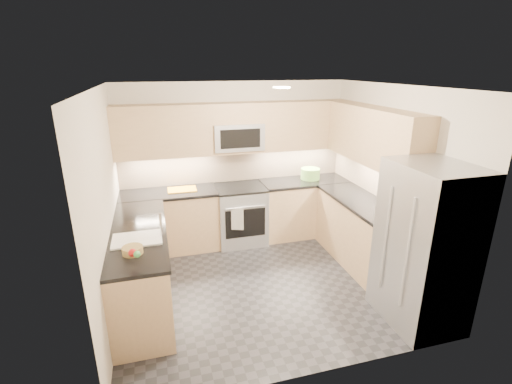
# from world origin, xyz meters

# --- Properties ---
(floor) EXTENTS (3.60, 3.20, 0.00)m
(floor) POSITION_xyz_m (0.00, 0.00, 0.00)
(floor) COLOR black
(floor) RESTS_ON ground
(ceiling) EXTENTS (3.60, 3.20, 0.02)m
(ceiling) POSITION_xyz_m (0.00, 0.00, 2.50)
(ceiling) COLOR beige
(ceiling) RESTS_ON wall_back
(wall_back) EXTENTS (3.60, 0.02, 2.50)m
(wall_back) POSITION_xyz_m (0.00, 1.60, 1.25)
(wall_back) COLOR beige
(wall_back) RESTS_ON floor
(wall_front) EXTENTS (3.60, 0.02, 2.50)m
(wall_front) POSITION_xyz_m (0.00, -1.60, 1.25)
(wall_front) COLOR beige
(wall_front) RESTS_ON floor
(wall_left) EXTENTS (0.02, 3.20, 2.50)m
(wall_left) POSITION_xyz_m (-1.80, 0.00, 1.25)
(wall_left) COLOR beige
(wall_left) RESTS_ON floor
(wall_right) EXTENTS (0.02, 3.20, 2.50)m
(wall_right) POSITION_xyz_m (1.80, 0.00, 1.25)
(wall_right) COLOR beige
(wall_right) RESTS_ON floor
(base_cab_back_left) EXTENTS (1.42, 0.60, 0.90)m
(base_cab_back_left) POSITION_xyz_m (-1.09, 1.30, 0.45)
(base_cab_back_left) COLOR tan
(base_cab_back_left) RESTS_ON floor
(base_cab_back_right) EXTENTS (1.42, 0.60, 0.90)m
(base_cab_back_right) POSITION_xyz_m (1.09, 1.30, 0.45)
(base_cab_back_right) COLOR tan
(base_cab_back_right) RESTS_ON floor
(base_cab_right) EXTENTS (0.60, 1.70, 0.90)m
(base_cab_right) POSITION_xyz_m (1.50, 0.15, 0.45)
(base_cab_right) COLOR tan
(base_cab_right) RESTS_ON floor
(base_cab_peninsula) EXTENTS (0.60, 2.00, 0.90)m
(base_cab_peninsula) POSITION_xyz_m (-1.50, 0.00, 0.45)
(base_cab_peninsula) COLOR tan
(base_cab_peninsula) RESTS_ON floor
(countertop_back_left) EXTENTS (1.42, 0.63, 0.04)m
(countertop_back_left) POSITION_xyz_m (-1.09, 1.30, 0.92)
(countertop_back_left) COLOR black
(countertop_back_left) RESTS_ON base_cab_back_left
(countertop_back_right) EXTENTS (1.42, 0.63, 0.04)m
(countertop_back_right) POSITION_xyz_m (1.09, 1.30, 0.92)
(countertop_back_right) COLOR black
(countertop_back_right) RESTS_ON base_cab_back_right
(countertop_right) EXTENTS (0.63, 1.70, 0.04)m
(countertop_right) POSITION_xyz_m (1.50, 0.15, 0.92)
(countertop_right) COLOR black
(countertop_right) RESTS_ON base_cab_right
(countertop_peninsula) EXTENTS (0.63, 2.00, 0.04)m
(countertop_peninsula) POSITION_xyz_m (-1.50, 0.00, 0.92)
(countertop_peninsula) COLOR black
(countertop_peninsula) RESTS_ON base_cab_peninsula
(upper_cab_back) EXTENTS (3.60, 0.35, 0.75)m
(upper_cab_back) POSITION_xyz_m (0.00, 1.43, 1.83)
(upper_cab_back) COLOR tan
(upper_cab_back) RESTS_ON wall_back
(upper_cab_right) EXTENTS (0.35, 1.95, 0.75)m
(upper_cab_right) POSITION_xyz_m (1.62, 0.28, 1.83)
(upper_cab_right) COLOR tan
(upper_cab_right) RESTS_ON wall_right
(backsplash_back) EXTENTS (3.60, 0.01, 0.51)m
(backsplash_back) POSITION_xyz_m (0.00, 1.60, 1.20)
(backsplash_back) COLOR #C3A88C
(backsplash_back) RESTS_ON wall_back
(backsplash_right) EXTENTS (0.01, 2.30, 0.51)m
(backsplash_right) POSITION_xyz_m (1.80, 0.45, 1.20)
(backsplash_right) COLOR #C3A88C
(backsplash_right) RESTS_ON wall_right
(gas_range) EXTENTS (0.76, 0.65, 0.91)m
(gas_range) POSITION_xyz_m (0.00, 1.28, 0.46)
(gas_range) COLOR #ADB0B5
(gas_range) RESTS_ON floor
(range_cooktop) EXTENTS (0.76, 0.65, 0.03)m
(range_cooktop) POSITION_xyz_m (0.00, 1.28, 0.92)
(range_cooktop) COLOR black
(range_cooktop) RESTS_ON gas_range
(oven_door_glass) EXTENTS (0.62, 0.02, 0.45)m
(oven_door_glass) POSITION_xyz_m (0.00, 0.95, 0.45)
(oven_door_glass) COLOR black
(oven_door_glass) RESTS_ON gas_range
(oven_handle) EXTENTS (0.60, 0.02, 0.02)m
(oven_handle) POSITION_xyz_m (0.00, 0.93, 0.72)
(oven_handle) COLOR #B2B5BA
(oven_handle) RESTS_ON gas_range
(microwave) EXTENTS (0.76, 0.40, 0.40)m
(microwave) POSITION_xyz_m (0.00, 1.40, 1.70)
(microwave) COLOR #A6A8AE
(microwave) RESTS_ON upper_cab_back
(microwave_door) EXTENTS (0.60, 0.01, 0.28)m
(microwave_door) POSITION_xyz_m (0.00, 1.20, 1.70)
(microwave_door) COLOR black
(microwave_door) RESTS_ON microwave
(refrigerator) EXTENTS (0.70, 0.90, 1.80)m
(refrigerator) POSITION_xyz_m (1.45, -1.15, 0.90)
(refrigerator) COLOR #95979C
(refrigerator) RESTS_ON floor
(fridge_handle_left) EXTENTS (0.02, 0.02, 1.20)m
(fridge_handle_left) POSITION_xyz_m (1.08, -1.33, 0.95)
(fridge_handle_left) COLOR #B2B5BA
(fridge_handle_left) RESTS_ON refrigerator
(fridge_handle_right) EXTENTS (0.02, 0.02, 1.20)m
(fridge_handle_right) POSITION_xyz_m (1.08, -0.97, 0.95)
(fridge_handle_right) COLOR #B2B5BA
(fridge_handle_right) RESTS_ON refrigerator
(sink_basin) EXTENTS (0.52, 0.38, 0.16)m
(sink_basin) POSITION_xyz_m (-1.50, -0.25, 0.88)
(sink_basin) COLOR white
(sink_basin) RESTS_ON base_cab_peninsula
(faucet) EXTENTS (0.03, 0.03, 0.28)m
(faucet) POSITION_xyz_m (-1.24, -0.25, 1.08)
(faucet) COLOR silver
(faucet) RESTS_ON countertop_peninsula
(utensil_bowl) EXTENTS (0.41, 0.41, 0.18)m
(utensil_bowl) POSITION_xyz_m (1.21, 1.34, 1.03)
(utensil_bowl) COLOR #6EAE4A
(utensil_bowl) RESTS_ON countertop_back_right
(cutting_board) EXTENTS (0.43, 0.30, 0.01)m
(cutting_board) POSITION_xyz_m (-0.89, 1.34, 0.95)
(cutting_board) COLOR #C48512
(cutting_board) RESTS_ON countertop_back_left
(fruit_basket) EXTENTS (0.27, 0.27, 0.07)m
(fruit_basket) POSITION_xyz_m (-1.53, -0.56, 0.98)
(fruit_basket) COLOR #A58A4D
(fruit_basket) RESTS_ON countertop_peninsula
(fruit_apple) EXTENTS (0.08, 0.08, 0.08)m
(fruit_apple) POSITION_xyz_m (-1.52, -0.77, 1.05)
(fruit_apple) COLOR #B41614
(fruit_apple) RESTS_ON fruit_basket
(fruit_pear) EXTENTS (0.07, 0.07, 0.07)m
(fruit_pear) POSITION_xyz_m (-1.48, -0.81, 1.05)
(fruit_pear) COLOR #45A14E
(fruit_pear) RESTS_ON fruit_basket
(dish_towel_check) EXTENTS (0.17, 0.08, 0.34)m
(dish_towel_check) POSITION_xyz_m (-0.13, 0.91, 0.55)
(dish_towel_check) COLOR silver
(dish_towel_check) RESTS_ON oven_handle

